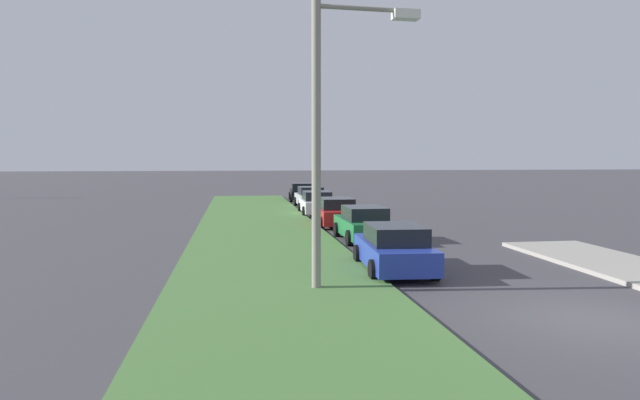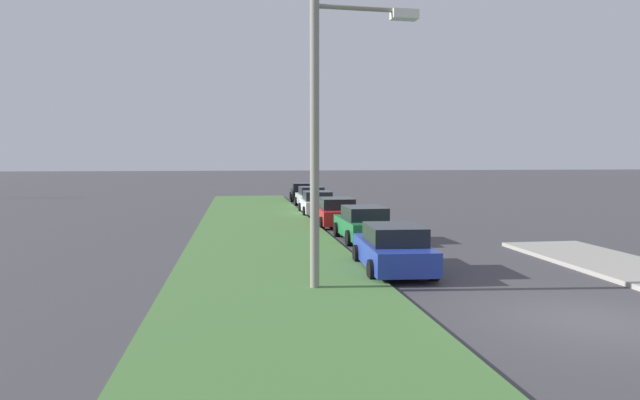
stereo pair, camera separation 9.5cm
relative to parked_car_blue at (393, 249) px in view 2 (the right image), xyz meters
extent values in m
plane|color=#423F44|center=(-5.64, -2.82, -0.72)|extent=(300.00, 300.00, 0.00)
cube|color=#477238|center=(4.36, 3.70, -0.66)|extent=(60.00, 6.00, 0.12)
cube|color=#23389E|center=(0.05, 0.00, -0.15)|extent=(4.39, 2.03, 0.70)
cube|color=black|center=(-0.15, 0.01, 0.48)|extent=(2.28, 1.71, 0.55)
cylinder|color=black|center=(1.45, 0.82, -0.40)|extent=(0.65, 0.25, 0.64)
cylinder|color=black|center=(1.35, -0.97, -0.40)|extent=(0.65, 0.25, 0.64)
cylinder|color=black|center=(-1.25, 0.97, -0.40)|extent=(0.65, 0.25, 0.64)
cylinder|color=black|center=(-1.35, -0.83, -0.40)|extent=(0.65, 0.25, 0.64)
cube|color=#1E6B38|center=(6.61, -0.56, -0.15)|extent=(4.31, 1.82, 0.70)
cube|color=black|center=(6.41, -0.56, 0.48)|extent=(2.21, 1.61, 0.55)
cylinder|color=black|center=(7.96, 0.35, -0.40)|extent=(0.64, 0.22, 0.64)
cylinder|color=black|center=(7.97, -1.45, -0.40)|extent=(0.64, 0.22, 0.64)
cylinder|color=black|center=(5.26, 0.33, -0.40)|extent=(0.64, 0.22, 0.64)
cylinder|color=black|center=(5.27, -1.47, -0.40)|extent=(0.64, 0.22, 0.64)
cube|color=red|center=(11.83, -0.32, -0.15)|extent=(4.36, 1.95, 0.70)
cube|color=black|center=(11.63, -0.31, 0.48)|extent=(2.26, 1.68, 0.55)
cylinder|color=black|center=(13.21, 0.54, -0.40)|extent=(0.65, 0.24, 0.64)
cylinder|color=black|center=(13.15, -1.26, -0.40)|extent=(0.65, 0.24, 0.64)
cylinder|color=black|center=(10.51, 0.63, -0.40)|extent=(0.65, 0.24, 0.64)
cylinder|color=black|center=(10.45, -1.17, -0.40)|extent=(0.65, 0.24, 0.64)
cube|color=silver|center=(17.78, -0.15, -0.15)|extent=(4.33, 1.87, 0.70)
cube|color=black|center=(17.58, -0.14, 0.48)|extent=(2.22, 1.63, 0.55)
cylinder|color=black|center=(19.14, 0.73, -0.40)|extent=(0.64, 0.23, 0.64)
cylinder|color=black|center=(19.12, -1.07, -0.40)|extent=(0.64, 0.23, 0.64)
cylinder|color=black|center=(16.44, 0.77, -0.40)|extent=(0.64, 0.23, 0.64)
cylinder|color=black|center=(16.42, -1.02, -0.40)|extent=(0.64, 0.23, 0.64)
cube|color=#B2B5BA|center=(23.37, -0.50, -0.15)|extent=(4.31, 1.83, 0.70)
cube|color=black|center=(23.17, -0.50, 0.48)|extent=(2.21, 1.61, 0.55)
cylinder|color=black|center=(24.71, 0.41, -0.40)|extent=(0.64, 0.22, 0.64)
cylinder|color=black|center=(24.72, -1.39, -0.40)|extent=(0.64, 0.22, 0.64)
cylinder|color=black|center=(22.01, 0.39, -0.40)|extent=(0.64, 0.22, 0.64)
cylinder|color=black|center=(22.02, -1.41, -0.40)|extent=(0.64, 0.22, 0.64)
cube|color=black|center=(29.39, -0.58, -0.15)|extent=(4.40, 2.05, 0.70)
cube|color=black|center=(29.19, -0.56, 0.48)|extent=(2.29, 1.73, 0.55)
cylinder|color=black|center=(30.79, 0.24, -0.40)|extent=(0.65, 0.26, 0.64)
cylinder|color=black|center=(30.68, -1.56, -0.40)|extent=(0.65, 0.26, 0.64)
cylinder|color=black|center=(28.09, 0.40, -0.40)|extent=(0.65, 0.26, 0.64)
cylinder|color=black|center=(27.98, -1.39, -0.40)|extent=(0.65, 0.26, 0.64)
cylinder|color=gray|center=(-2.18, 2.74, 3.03)|extent=(0.24, 0.24, 7.50)
cylinder|color=gray|center=(-2.11, 1.54, 6.63)|extent=(0.26, 2.40, 0.12)
cube|color=silver|center=(-2.04, 0.34, 6.53)|extent=(0.40, 0.72, 0.24)
camera|label=1|loc=(-16.53, 4.81, 2.78)|focal=31.47mm
camera|label=2|loc=(-16.55, 4.71, 2.78)|focal=31.47mm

